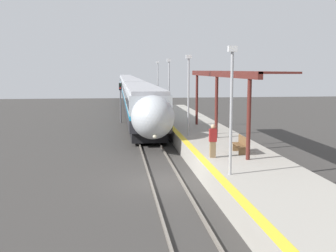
{
  "coord_description": "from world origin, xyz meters",
  "views": [
    {
      "loc": [
        -2.22,
        -19.33,
        5.31
      ],
      "look_at": [
        0.58,
        3.86,
        2.17
      ],
      "focal_mm": 45.0,
      "sensor_mm": 36.0,
      "label": 1
    }
  ],
  "objects_px": {
    "person_waiting": "(213,141)",
    "lamppost_near": "(231,102)",
    "lamppost_mid": "(188,90)",
    "lamppost_far": "(169,84)",
    "railway_signal": "(120,98)",
    "train": "(130,88)",
    "lamppost_farthest": "(158,81)",
    "platform_bench": "(241,144)"
  },
  "relations": [
    {
      "from": "person_waiting",
      "to": "lamppost_farthest",
      "type": "distance_m",
      "value": 27.95
    },
    {
      "from": "lamppost_farthest",
      "to": "train",
      "type": "bearing_deg",
      "value": 95.53
    },
    {
      "from": "lamppost_near",
      "to": "lamppost_mid",
      "type": "distance_m",
      "value": 10.42
    },
    {
      "from": "platform_bench",
      "to": "lamppost_near",
      "type": "relative_size",
      "value": 0.28
    },
    {
      "from": "person_waiting",
      "to": "railway_signal",
      "type": "height_order",
      "value": "railway_signal"
    },
    {
      "from": "lamppost_far",
      "to": "platform_bench",
      "type": "bearing_deg",
      "value": -83.92
    },
    {
      "from": "person_waiting",
      "to": "lamppost_mid",
      "type": "distance_m",
      "value": 7.34
    },
    {
      "from": "train",
      "to": "lamppost_near",
      "type": "bearing_deg",
      "value": -87.56
    },
    {
      "from": "lamppost_mid",
      "to": "lamppost_farthest",
      "type": "bearing_deg",
      "value": 90.0
    },
    {
      "from": "train",
      "to": "railway_signal",
      "type": "height_order",
      "value": "railway_signal"
    },
    {
      "from": "railway_signal",
      "to": "lamppost_near",
      "type": "xyz_separation_m",
      "value": [
        4.29,
        -25.83,
        1.56
      ]
    },
    {
      "from": "platform_bench",
      "to": "person_waiting",
      "type": "relative_size",
      "value": 0.9
    },
    {
      "from": "lamppost_near",
      "to": "railway_signal",
      "type": "bearing_deg",
      "value": 99.43
    },
    {
      "from": "lamppost_near",
      "to": "lamppost_far",
      "type": "relative_size",
      "value": 1.0
    },
    {
      "from": "lamppost_mid",
      "to": "lamppost_far",
      "type": "relative_size",
      "value": 1.0
    },
    {
      "from": "lamppost_near",
      "to": "lamppost_mid",
      "type": "height_order",
      "value": "same"
    },
    {
      "from": "train",
      "to": "lamppost_far",
      "type": "bearing_deg",
      "value": -86.11
    },
    {
      "from": "lamppost_mid",
      "to": "lamppost_near",
      "type": "bearing_deg",
      "value": -90.0
    },
    {
      "from": "lamppost_farthest",
      "to": "lamppost_mid",
      "type": "bearing_deg",
      "value": -90.0
    },
    {
      "from": "platform_bench",
      "to": "lamppost_near",
      "type": "bearing_deg",
      "value": -111.75
    },
    {
      "from": "train",
      "to": "lamppost_near",
      "type": "distance_m",
      "value": 55.95
    },
    {
      "from": "lamppost_farthest",
      "to": "person_waiting",
      "type": "bearing_deg",
      "value": -89.92
    },
    {
      "from": "train",
      "to": "lamppost_far",
      "type": "height_order",
      "value": "lamppost_far"
    },
    {
      "from": "person_waiting",
      "to": "lamppost_farthest",
      "type": "xyz_separation_m",
      "value": [
        -0.04,
        27.86,
        2.17
      ]
    },
    {
      "from": "lamppost_near",
      "to": "lamppost_far",
      "type": "bearing_deg",
      "value": 90.0
    },
    {
      "from": "person_waiting",
      "to": "railway_signal",
      "type": "distance_m",
      "value": 22.85
    },
    {
      "from": "train",
      "to": "railway_signal",
      "type": "xyz_separation_m",
      "value": [
        -1.91,
        -30.03,
        0.24
      ]
    },
    {
      "from": "lamppost_near",
      "to": "lamppost_mid",
      "type": "bearing_deg",
      "value": 90.0
    },
    {
      "from": "person_waiting",
      "to": "lamppost_near",
      "type": "relative_size",
      "value": 0.31
    },
    {
      "from": "lamppost_near",
      "to": "lamppost_far",
      "type": "height_order",
      "value": "same"
    },
    {
      "from": "lamppost_mid",
      "to": "lamppost_farthest",
      "type": "distance_m",
      "value": 20.85
    },
    {
      "from": "train",
      "to": "lamppost_farthest",
      "type": "height_order",
      "value": "lamppost_farthest"
    },
    {
      "from": "platform_bench",
      "to": "railway_signal",
      "type": "bearing_deg",
      "value": 105.74
    },
    {
      "from": "lamppost_near",
      "to": "lamppost_farthest",
      "type": "relative_size",
      "value": 1.0
    },
    {
      "from": "lamppost_farthest",
      "to": "platform_bench",
      "type": "bearing_deg",
      "value": -86.27
    },
    {
      "from": "person_waiting",
      "to": "platform_bench",
      "type": "bearing_deg",
      "value": 29.96
    },
    {
      "from": "railway_signal",
      "to": "lamppost_farthest",
      "type": "relative_size",
      "value": 0.75
    },
    {
      "from": "person_waiting",
      "to": "lamppost_mid",
      "type": "xyz_separation_m",
      "value": [
        -0.04,
        7.02,
        2.17
      ]
    },
    {
      "from": "railway_signal",
      "to": "lamppost_mid",
      "type": "relative_size",
      "value": 0.75
    },
    {
      "from": "platform_bench",
      "to": "lamppost_near",
      "type": "distance_m",
      "value": 5.37
    },
    {
      "from": "lamppost_mid",
      "to": "lamppost_far",
      "type": "xyz_separation_m",
      "value": [
        0.0,
        10.42,
        0.0
      ]
    },
    {
      "from": "platform_bench",
      "to": "lamppost_farthest",
      "type": "height_order",
      "value": "lamppost_farthest"
    }
  ]
}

